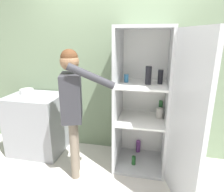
{
  "coord_description": "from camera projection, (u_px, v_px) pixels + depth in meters",
  "views": [
    {
      "loc": [
        0.5,
        -1.86,
        1.73
      ],
      "look_at": [
        -0.03,
        0.61,
        0.97
      ],
      "focal_mm": 32.0,
      "sensor_mm": 36.0,
      "label": 1
    }
  ],
  "objects": [
    {
      "name": "bowl",
      "position": [
        27.0,
        91.0,
        3.01
      ],
      "size": [
        0.2,
        0.2,
        0.07
      ],
      "color": "white",
      "rests_on": "counter"
    },
    {
      "name": "person",
      "position": [
        72.0,
        99.0,
        2.33
      ],
      "size": [
        0.71,
        0.5,
        1.6
      ],
      "color": "#726656",
      "rests_on": "ground_plane"
    },
    {
      "name": "refrigerator",
      "position": [
        151.0,
        104.0,
        2.46
      ],
      "size": [
        0.92,
        1.27,
        1.84
      ],
      "color": "#B7BABC",
      "rests_on": "ground_plane"
    },
    {
      "name": "wall_back",
      "position": [
        120.0,
        69.0,
        2.89
      ],
      "size": [
        7.0,
        0.06,
        2.55
      ],
      "color": "gray",
      "rests_on": "ground_plane"
    },
    {
      "name": "counter",
      "position": [
        37.0,
        124.0,
        3.03
      ],
      "size": [
        0.77,
        0.62,
        0.9
      ],
      "color": "gray",
      "rests_on": "ground_plane"
    },
    {
      "name": "ground_plane",
      "position": [
        104.0,
        190.0,
        2.34
      ],
      "size": [
        12.0,
        12.0,
        0.0
      ],
      "primitive_type": "plane",
      "color": "beige"
    }
  ]
}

